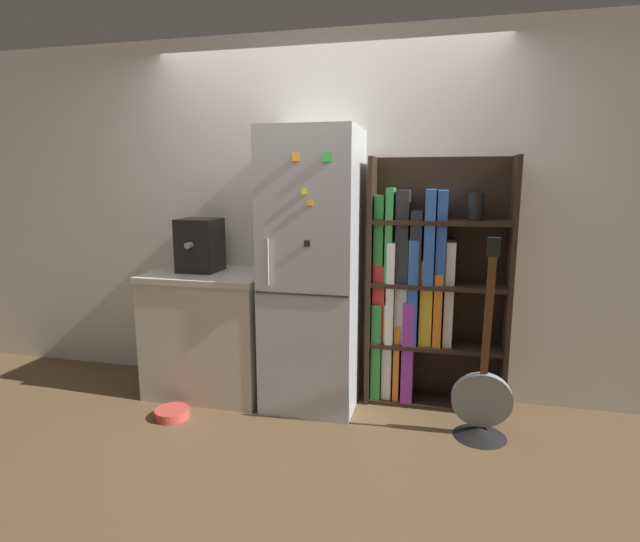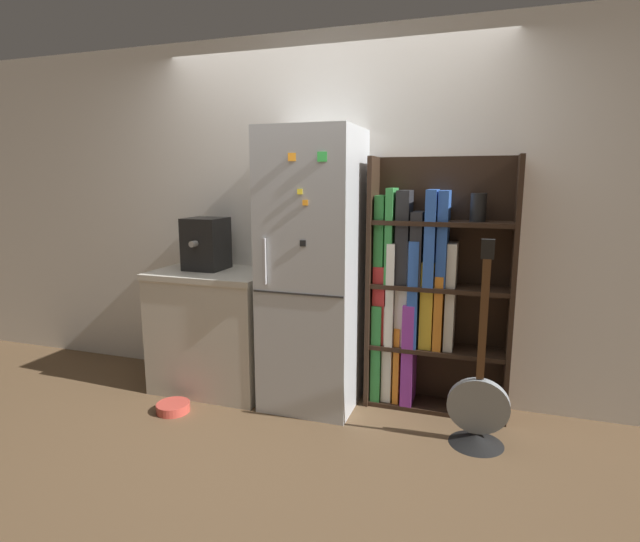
{
  "view_description": "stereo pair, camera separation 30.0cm",
  "coord_description": "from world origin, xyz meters",
  "px_view_note": "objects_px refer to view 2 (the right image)",
  "views": [
    {
      "loc": [
        0.83,
        -3.12,
        1.57
      ],
      "look_at": [
        0.05,
        0.15,
        0.95
      ],
      "focal_mm": 28.0,
      "sensor_mm": 36.0,
      "label": 1
    },
    {
      "loc": [
        1.12,
        -3.04,
        1.57
      ],
      "look_at": [
        0.05,
        0.15,
        0.95
      ],
      "focal_mm": 28.0,
      "sensor_mm": 36.0,
      "label": 2
    }
  ],
  "objects_px": {
    "bookshelf": "(422,292)",
    "refrigerator": "(313,271)",
    "espresso_machine": "(206,244)",
    "guitar": "(477,417)",
    "pet_bowl": "(173,407)"
  },
  "relations": [
    {
      "from": "refrigerator",
      "to": "espresso_machine",
      "type": "relative_size",
      "value": 4.94
    },
    {
      "from": "bookshelf",
      "to": "espresso_machine",
      "type": "distance_m",
      "value": 1.62
    },
    {
      "from": "bookshelf",
      "to": "refrigerator",
      "type": "bearing_deg",
      "value": -165.87
    },
    {
      "from": "guitar",
      "to": "pet_bowl",
      "type": "distance_m",
      "value": 2.0
    },
    {
      "from": "espresso_machine",
      "to": "guitar",
      "type": "xyz_separation_m",
      "value": [
        2.0,
        -0.31,
        -0.92
      ]
    },
    {
      "from": "guitar",
      "to": "refrigerator",
      "type": "bearing_deg",
      "value": 167.06
    },
    {
      "from": "refrigerator",
      "to": "bookshelf",
      "type": "height_order",
      "value": "refrigerator"
    },
    {
      "from": "espresso_machine",
      "to": "refrigerator",
      "type": "bearing_deg",
      "value": -3.38
    },
    {
      "from": "bookshelf",
      "to": "guitar",
      "type": "relative_size",
      "value": 1.37
    },
    {
      "from": "refrigerator",
      "to": "espresso_machine",
      "type": "bearing_deg",
      "value": 176.62
    },
    {
      "from": "espresso_machine",
      "to": "guitar",
      "type": "relative_size",
      "value": 0.31
    },
    {
      "from": "guitar",
      "to": "bookshelf",
      "type": "bearing_deg",
      "value": 132.67
    },
    {
      "from": "bookshelf",
      "to": "guitar",
      "type": "distance_m",
      "value": 0.88
    },
    {
      "from": "refrigerator",
      "to": "bookshelf",
      "type": "bearing_deg",
      "value": 14.13
    },
    {
      "from": "guitar",
      "to": "espresso_machine",
      "type": "bearing_deg",
      "value": 171.15
    }
  ]
}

